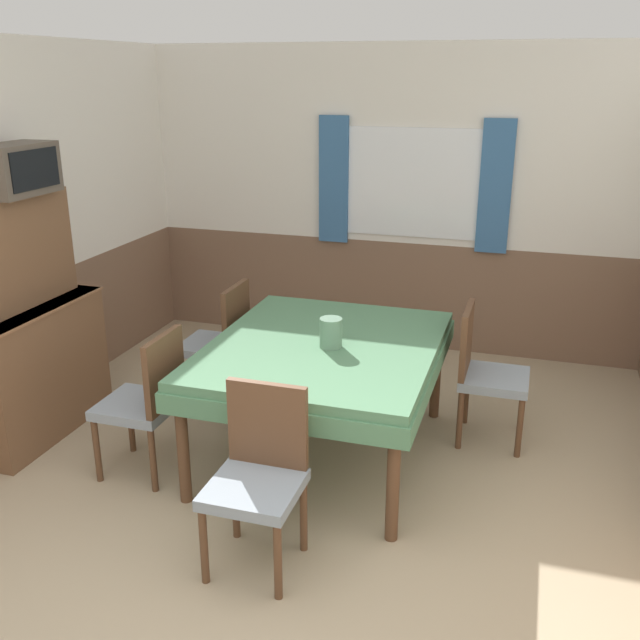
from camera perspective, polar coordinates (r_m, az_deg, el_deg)
wall_back at (r=6.28m, az=5.68°, el=9.47°), size 4.73×0.10×2.60m
wall_left at (r=5.40m, az=-22.88°, el=6.37°), size 0.05×4.42×2.60m
dining_table at (r=4.45m, az=0.30°, el=-3.08°), size 1.41×1.70×0.78m
chair_left_near at (r=4.45m, az=-13.65°, el=-6.12°), size 0.44×0.44×0.92m
chair_head_near at (r=3.60m, az=-4.91°, el=-11.98°), size 0.44×0.44×0.92m
chair_left_far at (r=5.30m, az=-7.94°, el=-1.53°), size 0.44×0.44×0.92m
chair_right_far at (r=4.85m, az=13.03°, el=-3.88°), size 0.44×0.44×0.92m
sideboard at (r=5.13m, az=-22.46°, el=-1.38°), size 0.46×1.13×1.63m
tv at (r=4.95m, az=-23.12°, el=11.02°), size 0.29×0.53×0.32m
vase at (r=4.32m, az=0.88°, el=-1.03°), size 0.14×0.14×0.18m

